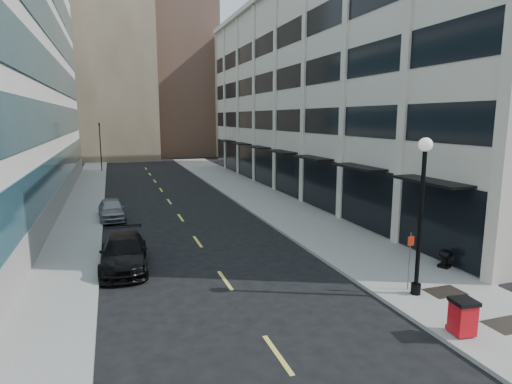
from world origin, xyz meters
TOP-DOWN VIEW (x-y plane):
  - sidewalk_right at (7.50, 20.00)m, footprint 5.00×80.00m
  - sidewalk_left at (-6.50, 20.00)m, footprint 3.00×80.00m
  - building_right at (16.94, 26.99)m, footprint 15.30×46.50m
  - skyline_tan_near at (-4.00, 68.00)m, footprint 14.00×18.00m
  - skyline_brown at (8.00, 72.00)m, footprint 12.00×16.00m
  - skyline_tan_far at (-14.00, 78.00)m, footprint 12.00×14.00m
  - skyline_stone at (18.00, 66.00)m, footprint 10.00×14.00m
  - grate_mid at (7.60, 1.00)m, footprint 1.40×1.00m
  - grate_far at (7.60, 3.80)m, footprint 1.40×1.00m
  - road_centerline at (0.00, 17.00)m, footprint 0.15×68.20m
  - traffic_signal at (-5.50, 48.00)m, footprint 0.66×0.66m
  - car_black_pickup at (-3.94, 10.92)m, footprint 2.25×5.09m
  - car_silver_sedan at (-4.44, 21.00)m, footprint 1.85×4.20m
  - trash_bin at (5.69, 1.00)m, footprint 0.78×0.83m
  - lamppost at (6.40, 4.00)m, footprint 0.50×0.50m
  - sign_post at (6.40, 4.45)m, footprint 0.27×0.06m
  - urn_planter at (9.57, 6.02)m, footprint 0.59×0.59m

SIDE VIEW (x-z plane):
  - road_centerline at x=0.00m, z-range 0.00..0.01m
  - sidewalk_right at x=7.50m, z-range 0.00..0.15m
  - sidewalk_left at x=-6.50m, z-range 0.00..0.15m
  - grate_mid at x=7.60m, z-range 0.15..0.16m
  - grate_far at x=7.60m, z-range 0.15..0.16m
  - urn_planter at x=9.57m, z-range 0.24..1.06m
  - car_silver_sedan at x=-4.44m, z-range 0.00..1.41m
  - car_black_pickup at x=-3.94m, z-range 0.00..1.45m
  - trash_bin at x=5.69m, z-range 0.19..1.33m
  - sign_post at x=6.40m, z-range 0.49..2.78m
  - lamppost at x=6.40m, z-range 0.68..6.70m
  - traffic_signal at x=-5.50m, z-range 2.23..9.21m
  - building_right at x=16.94m, z-range -0.13..18.12m
  - skyline_stone at x=18.00m, z-range 0.00..20.00m
  - skyline_tan_far at x=-14.00m, z-range 0.00..22.00m
  - skyline_tan_near at x=-4.00m, z-range 0.00..28.00m
  - skyline_brown at x=8.00m, z-range 0.00..34.00m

